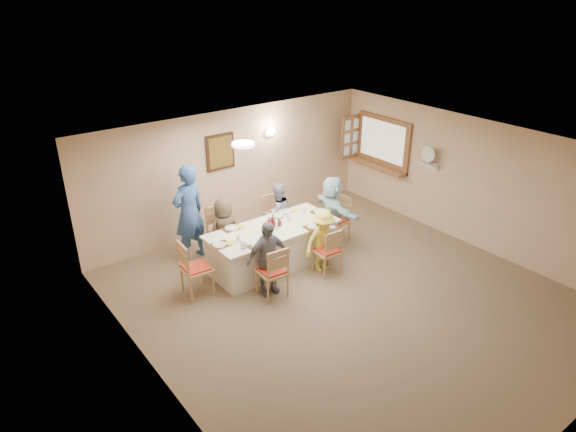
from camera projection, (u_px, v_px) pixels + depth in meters
ground at (349, 299)px, 8.47m from camera, size 7.00×7.00×0.00m
room_walls at (354, 216)px, 7.82m from camera, size 7.00×7.00×7.00m
wall_picture at (220, 152)px, 10.07m from camera, size 0.62×0.05×0.72m
wall_sconce at (270, 132)px, 10.63m from camera, size 0.26×0.09×0.18m
ceiling_light at (243, 144)px, 7.95m from camera, size 0.36×0.36×0.05m
serving_hatch at (383, 143)px, 11.32m from camera, size 0.06×1.50×1.15m
hatch_sill at (378, 166)px, 11.48m from camera, size 0.30×1.50×0.05m
shutter_door at (351, 137)px, 11.73m from camera, size 0.55×0.04×1.00m
fan_shelf at (429, 164)px, 10.35m from camera, size 0.22×0.36×0.03m
desk_fan at (429, 157)px, 10.27m from camera, size 0.30×0.30×0.28m
dining_table at (273, 246)px, 9.32m from camera, size 2.40×1.02×0.76m
chair_back_left at (221, 234)px, 9.51m from camera, size 0.54×0.54×0.99m
chair_back_right at (274, 219)px, 10.19m from camera, size 0.49×0.49×0.93m
chair_front_left at (272, 271)px, 8.37m from camera, size 0.49×0.49×0.94m
chair_front_right at (327, 250)px, 9.04m from camera, size 0.46×0.46×0.90m
chair_left_end at (196, 267)px, 8.41m from camera, size 0.51×0.51×0.99m
chair_right_end at (336, 220)px, 10.13m from camera, size 0.49×0.49×0.94m
diner_back_left at (224, 230)px, 9.37m from camera, size 0.64×0.45×1.24m
diner_back_right at (277, 213)px, 10.03m from camera, size 0.68×0.57×1.25m
diner_front_left at (267, 258)px, 8.38m from camera, size 0.80×0.41×1.31m
diner_front_right at (323, 241)px, 9.07m from camera, size 0.79×0.51×1.16m
diner_right_end at (332, 211)px, 9.96m from camera, size 1.42×0.79×1.41m
caregiver at (189, 213)px, 9.34m from camera, size 0.84×0.69×1.85m
placemat_fl at (258, 246)px, 8.52m from camera, size 0.35×0.26×0.01m
plate_fl at (258, 246)px, 8.52m from camera, size 0.22×0.22×0.01m
napkin_fl at (269, 244)px, 8.58m from camera, size 0.15×0.15×0.01m
placemat_fr at (314, 227)px, 9.18m from camera, size 0.35×0.26×0.01m
plate_fr at (314, 226)px, 9.18m from camera, size 0.22×0.22×0.01m
napkin_fr at (323, 225)px, 9.24m from camera, size 0.13×0.13×0.01m
placemat_bl at (232, 228)px, 9.13m from camera, size 0.34×0.25×0.01m
plate_bl at (232, 228)px, 9.12m from camera, size 0.25×0.25×0.02m
napkin_bl at (242, 226)px, 9.19m from camera, size 0.13×0.13×0.01m
placemat_br at (285, 211)px, 9.79m from camera, size 0.33×0.24×0.01m
plate_br at (285, 211)px, 9.78m from camera, size 0.26×0.26×0.02m
napkin_br at (294, 209)px, 9.85m from camera, size 0.14×0.14×0.01m
placemat_le at (219, 245)px, 8.55m from camera, size 0.36×0.27×0.01m
plate_le at (219, 245)px, 8.55m from camera, size 0.23×0.23×0.01m
napkin_le at (230, 243)px, 8.61m from camera, size 0.14×0.14×0.01m
placemat_re at (320, 212)px, 9.77m from camera, size 0.35×0.26×0.01m
plate_re at (320, 211)px, 9.77m from camera, size 0.25×0.25×0.02m
napkin_re at (329, 210)px, 9.83m from camera, size 0.13×0.13×0.01m
teacup_a at (244, 245)px, 8.46m from camera, size 0.15×0.15×0.09m
teacup_b at (273, 212)px, 9.69m from camera, size 0.14×0.14×0.08m
bowl_a at (268, 235)px, 8.84m from camera, size 0.28×0.28×0.06m
bowl_b at (278, 216)px, 9.52m from camera, size 0.26×0.26×0.07m
condiment_ketchup at (269, 223)px, 9.08m from camera, size 0.12×0.12×0.22m
condiment_brown at (273, 221)px, 9.16m from camera, size 0.18×0.18×0.22m
condiment_malt at (279, 222)px, 9.20m from camera, size 0.20×0.20×0.15m
drinking_glass at (264, 226)px, 9.09m from camera, size 0.07×0.07×0.10m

